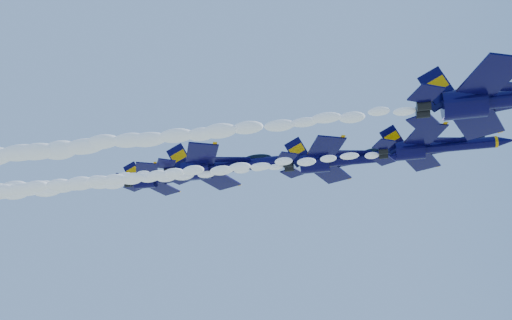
% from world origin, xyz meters
% --- Properties ---
extents(jet_lead, '(19.42, 15.93, 7.21)m').
position_xyz_m(jet_lead, '(17.43, -12.74, 150.03)').
color(jet_lead, '#070433').
extents(smoke_trail_jet_lead, '(59.96, 2.63, 2.37)m').
position_xyz_m(smoke_trail_jet_lead, '(-20.85, -12.74, 149.52)').
color(smoke_trail_jet_lead, white).
extents(jet_second, '(15.45, 12.67, 5.74)m').
position_xyz_m(jet_second, '(12.00, -1.47, 151.11)').
color(jet_second, '#070433').
extents(smoke_trail_jet_second, '(59.96, 2.09, 1.88)m').
position_xyz_m(smoke_trail_jet_second, '(-24.58, -1.47, 150.63)').
color(smoke_trail_jet_second, white).
extents(jet_third, '(18.51, 15.19, 6.88)m').
position_xyz_m(jet_third, '(0.55, 7.47, 154.95)').
color(jet_third, '#070433').
extents(smoke_trail_jet_third, '(59.96, 2.51, 2.26)m').
position_xyz_m(smoke_trail_jet_third, '(-37.34, 7.47, 154.45)').
color(smoke_trail_jet_third, white).
extents(jet_fourth, '(19.91, 16.33, 7.40)m').
position_xyz_m(jet_fourth, '(-16.59, 8.50, 156.10)').
color(jet_fourth, '#070433').
extents(jet_fifth, '(16.30, 13.37, 6.06)m').
position_xyz_m(jet_fifth, '(-28.46, 15.93, 158.57)').
color(jet_fifth, '#070433').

